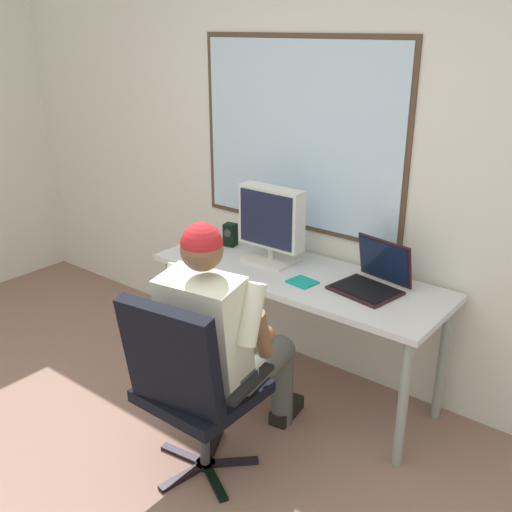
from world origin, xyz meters
TOP-DOWN VIEW (x-y plane):
  - wall_rear at (-0.01, 2.02)m, footprint 5.82×0.08m
  - desk at (0.01, 1.65)m, footprint 1.71×0.62m
  - office_chair at (0.07, 0.69)m, footprint 0.63×0.57m
  - person_seated at (0.04, 0.96)m, footprint 0.57×0.84m
  - crt_monitor at (-0.22, 1.70)m, footprint 0.40×0.23m
  - laptop at (0.44, 1.73)m, footprint 0.38×0.36m
  - wine_glass at (-0.56, 1.51)m, footprint 0.08×0.08m
  - desk_speaker at (-0.58, 1.75)m, footprint 0.08×0.08m
  - cd_case at (0.11, 1.55)m, footprint 0.16×0.14m

SIDE VIEW (x-z plane):
  - office_chair at x=0.07m, z-range 0.07..1.06m
  - person_seated at x=0.04m, z-range 0.03..1.30m
  - desk at x=0.01m, z-range 0.30..1.05m
  - cd_case at x=0.11m, z-range 0.75..0.76m
  - laptop at x=0.44m, z-range 0.69..0.95m
  - desk_speaker at x=-0.58m, z-range 0.75..0.90m
  - wine_glass at x=-0.56m, z-range 0.78..0.93m
  - crt_monitor at x=-0.22m, z-range 0.78..1.23m
  - wall_rear at x=-0.01m, z-range 0.01..2.59m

